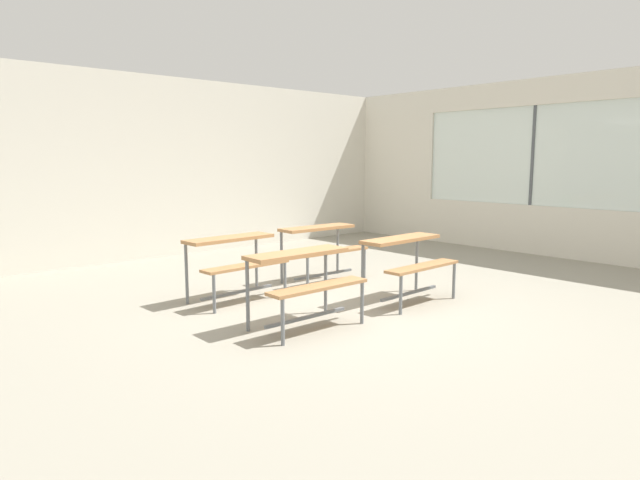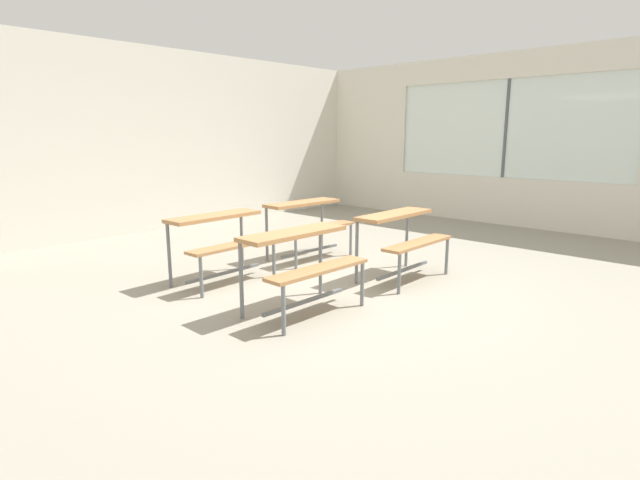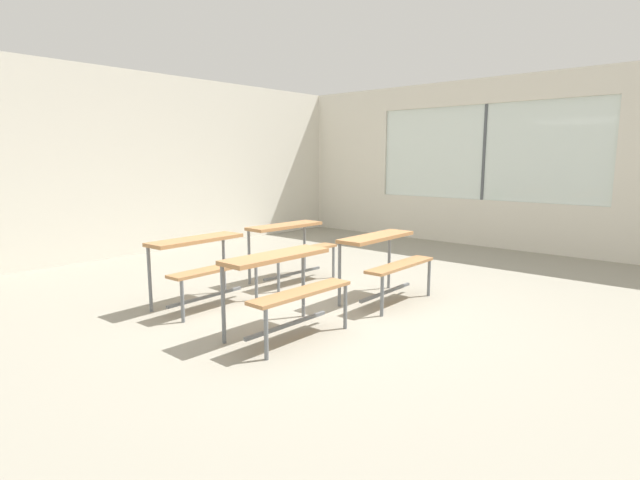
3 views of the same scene
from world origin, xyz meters
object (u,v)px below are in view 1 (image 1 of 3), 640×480
object	(u,v)px
desk_bench_r1c0	(235,253)
desk_bench_r1c1	(322,240)
desk_bench_r0c1	(408,253)
desk_bench_r0c0	(304,271)

from	to	relation	value
desk_bench_r1c0	desk_bench_r1c1	size ratio (longest dim) A/B	1.01
desk_bench_r0c1	desk_bench_r1c1	world-z (taller)	same
desk_bench_r1c1	desk_bench_r1c0	bearing A→B (deg)	-175.49
desk_bench_r0c1	desk_bench_r1c0	size ratio (longest dim) A/B	0.99
desk_bench_r0c0	desk_bench_r1c0	distance (m)	1.33
desk_bench_r0c0	desk_bench_r1c0	size ratio (longest dim) A/B	0.98
desk_bench_r0c1	desk_bench_r1c0	bearing A→B (deg)	135.56
desk_bench_r0c1	desk_bench_r1c1	distance (m)	1.44
desk_bench_r0c0	desk_bench_r1c1	size ratio (longest dim) A/B	0.99
desk_bench_r0c1	desk_bench_r1c1	size ratio (longest dim) A/B	1.00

